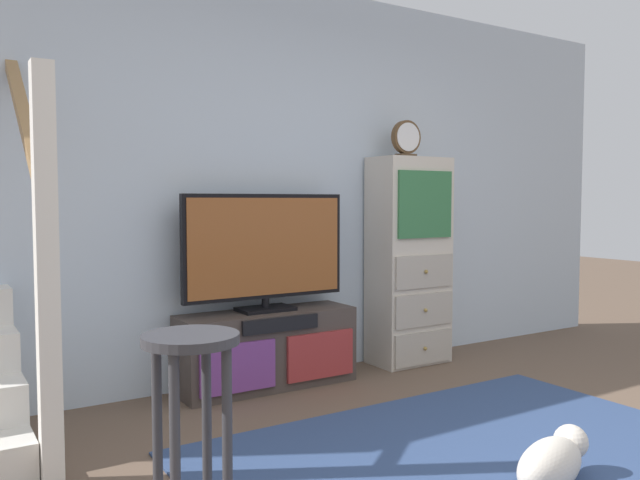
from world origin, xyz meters
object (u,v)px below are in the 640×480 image
Objects in this scene: bar_stool_near at (191,390)px; desk_clock at (406,139)px; media_console at (268,349)px; side_cabinet at (409,261)px; television at (265,249)px; dog at (553,462)px.

desk_clock is at bearing 34.85° from bar_stool_near.
media_console is 0.76× the size of side_cabinet.
desk_clock is 2.97m from bar_stool_near.
side_cabinet is (1.20, -0.01, -0.14)m from television.
bar_stool_near reaches higher than media_console.
television is 2.16m from dog.
television is at bearing 178.57° from desk_clock.
desk_clock is at bearing -1.43° from television.
television reaches higher than dog.
side_cabinet is at bearing -0.65° from television.
television is at bearing 90.00° from media_console.
bar_stool_near is (-2.26, -1.57, -1.12)m from desk_clock.
desk_clock is (-0.05, -0.01, 0.91)m from side_cabinet.
side_cabinet reaches higher than media_console.
side_cabinet is 0.91m from desk_clock.
desk_clock is 0.35× the size of bar_stool_near.
media_console is 1.04× the size of television.
side_cabinet is at bearing 66.48° from dog.
side_cabinet reaches higher than bar_stool_near.
side_cabinet is 2.25m from dog.
side_cabinet is 2.88× the size of dog.
dog is at bearing -14.82° from bar_stool_near.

